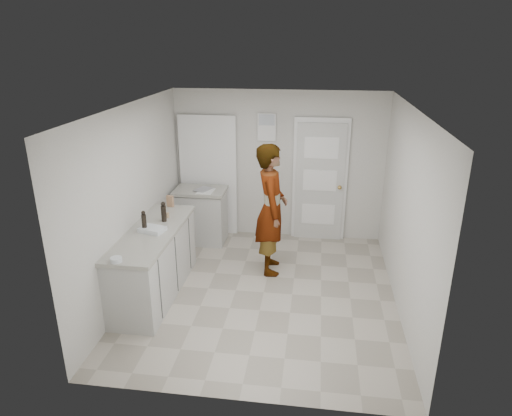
# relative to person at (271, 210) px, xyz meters

# --- Properties ---
(ground) EXTENTS (4.00, 4.00, 0.00)m
(ground) POSITION_rel_person_xyz_m (-0.02, -0.68, -0.96)
(ground) COLOR gray
(ground) RESTS_ON ground
(room_shell) EXTENTS (4.00, 4.00, 4.00)m
(room_shell) POSITION_rel_person_xyz_m (-0.19, 1.27, 0.06)
(room_shell) COLOR beige
(room_shell) RESTS_ON ground
(main_counter) EXTENTS (0.64, 1.96, 0.93)m
(main_counter) POSITION_rel_person_xyz_m (-1.47, -0.88, -0.53)
(main_counter) COLOR beige
(main_counter) RESTS_ON ground
(side_counter) EXTENTS (0.84, 0.61, 0.93)m
(side_counter) POSITION_rel_person_xyz_m (-1.27, 0.87, -0.53)
(side_counter) COLOR beige
(side_counter) RESTS_ON ground
(person) EXTENTS (0.56, 0.76, 1.92)m
(person) POSITION_rel_person_xyz_m (0.00, 0.00, 0.00)
(person) COLOR silver
(person) RESTS_ON ground
(cake_mix_box) EXTENTS (0.11, 0.08, 0.17)m
(cake_mix_box) POSITION_rel_person_xyz_m (-1.50, 0.02, 0.05)
(cake_mix_box) COLOR #AA7655
(cake_mix_box) RESTS_ON main_counter
(spice_jar) EXTENTS (0.05, 0.05, 0.07)m
(spice_jar) POSITION_rel_person_xyz_m (-1.40, -0.42, 0.00)
(spice_jar) COLOR #A2835C
(spice_jar) RESTS_ON main_counter
(oil_cruet_a) EXTENTS (0.07, 0.07, 0.28)m
(oil_cruet_a) POSITION_rel_person_xyz_m (-1.41, -0.55, 0.10)
(oil_cruet_a) COLOR black
(oil_cruet_a) RESTS_ON main_counter
(oil_cruet_b) EXTENTS (0.06, 0.06, 0.28)m
(oil_cruet_b) POSITION_rel_person_xyz_m (-1.54, -0.92, 0.10)
(oil_cruet_b) COLOR black
(oil_cruet_b) RESTS_ON main_counter
(baking_dish) EXTENTS (0.36, 0.29, 0.06)m
(baking_dish) POSITION_rel_person_xyz_m (-1.45, -0.91, -0.01)
(baking_dish) COLOR silver
(baking_dish) RESTS_ON main_counter
(egg_bowl) EXTENTS (0.13, 0.13, 0.05)m
(egg_bowl) POSITION_rel_person_xyz_m (-1.55, -1.78, -0.01)
(egg_bowl) COLOR silver
(egg_bowl) RESTS_ON main_counter
(papers) EXTENTS (0.26, 0.33, 0.01)m
(papers) POSITION_rel_person_xyz_m (-1.15, 0.78, -0.03)
(papers) COLOR white
(papers) RESTS_ON side_counter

